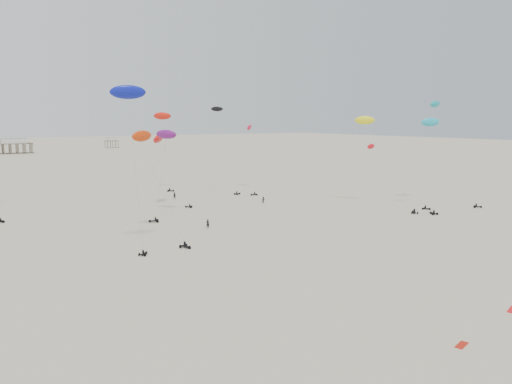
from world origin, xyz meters
TOP-DOWN VIEW (x-y plane):
  - ground_plane at (0.00, 200.00)m, footprint 900.00×900.00m
  - pavilion_main at (-10.00, 350.00)m, footprint 21.00×13.00m
  - pavilion_small at (60.00, 380.00)m, footprint 9.00×7.00m
  - rig_0 at (-19.53, 91.46)m, footprint 5.33×16.53m
  - rig_1 at (42.02, 80.08)m, footprint 5.92×5.49m
  - rig_3 at (41.49, 90.49)m, footprint 7.07×15.73m
  - rig_4 at (5.07, 145.35)m, footprint 5.34×6.37m
  - rig_5 at (36.12, 91.62)m, footprint 5.56×17.67m
  - rig_6 at (53.24, 87.98)m, footprint 7.40×14.50m
  - rig_7 at (-6.47, 119.13)m, footprint 9.50×8.26m
  - rig_8 at (25.97, 131.26)m, footprint 8.11×13.50m
  - rig_10 at (15.73, 127.71)m, footprint 8.18×3.86m
  - rig_15 at (-26.40, 81.84)m, footprint 5.71×4.20m
  - rig_16 at (-10.46, 107.88)m, footprint 8.85×9.14m
  - spectator_0 at (-8.14, 92.57)m, footprint 0.88×0.72m
  - spectator_1 at (17.18, 111.19)m, footprint 1.03×0.71m
  - spectator_3 at (1.13, 129.58)m, footprint 0.95×0.87m
  - grounded_kite_b at (-11.56, 34.80)m, footprint 1.92×1.15m

SIDE VIEW (x-z plane):
  - ground_plane at x=0.00m, z-range 0.00..0.00m
  - spectator_0 at x=-8.14m, z-range -1.04..1.04m
  - spectator_1 at x=17.18m, z-range -0.97..0.97m
  - spectator_3 at x=1.13m, z-range -1.07..1.07m
  - grounded_kite_b at x=-11.56m, z-range -0.04..0.04m
  - pavilion_small at x=60.00m, z-range -0.51..7.49m
  - pavilion_main at x=-10.00m, z-range -0.68..9.12m
  - rig_3 at x=41.49m, z-range -1.71..17.72m
  - rig_0 at x=-19.53m, z-range 3.09..24.37m
  - rig_8 at x=25.97m, z-range 3.41..24.21m
  - rig_10 at x=15.73m, z-range 1.75..26.20m
  - rig_16 at x=-10.46m, z-range 4.50..23.50m
  - rig_1 at x=42.02m, z-range 2.44..27.58m
  - rig_7 at x=-6.47m, z-range 6.11..24.12m
  - rig_5 at x=36.12m, z-range 3.53..27.27m
  - rig_6 at x=53.24m, z-range 5.77..28.32m
  - rig_4 at x=5.07m, z-range 6.70..29.83m
  - rig_15 at x=-26.40m, z-range 9.02..35.14m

